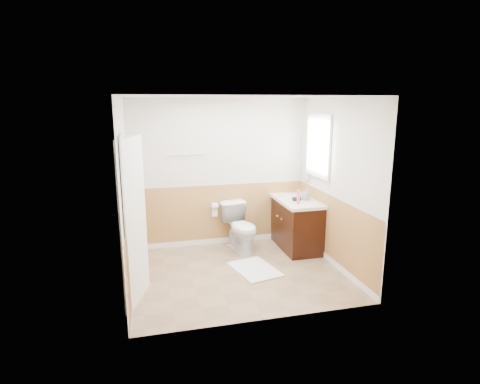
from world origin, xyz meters
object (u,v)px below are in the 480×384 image
object	(u,v)px
vanity_cabinet	(296,225)
lotion_bottle	(298,197)
toilet	(241,228)
soap_dispenser	(306,194)
bath_mat	(255,269)

from	to	relation	value
vanity_cabinet	lotion_bottle	world-z (taller)	lotion_bottle
toilet	lotion_bottle	xyz separation A→B (m)	(0.84, -0.40, 0.57)
toilet	soap_dispenser	world-z (taller)	soap_dispenser
bath_mat	lotion_bottle	bearing A→B (deg)	27.65
bath_mat	vanity_cabinet	distance (m)	1.25
vanity_cabinet	lotion_bottle	bearing A→B (deg)	-108.75
toilet	lotion_bottle	distance (m)	1.09
toilet	bath_mat	size ratio (longest dim) A/B	0.98
bath_mat	soap_dispenser	xyz separation A→B (m)	(1.06, 0.63, 0.94)
bath_mat	soap_dispenser	bearing A→B (deg)	30.80
vanity_cabinet	bath_mat	bearing A→B (deg)	-141.96
toilet	bath_mat	world-z (taller)	toilet
vanity_cabinet	soap_dispenser	distance (m)	0.57
lotion_bottle	soap_dispenser	xyz separation A→B (m)	(0.22, 0.19, -0.01)
toilet	soap_dispenser	size ratio (longest dim) A/B	3.86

